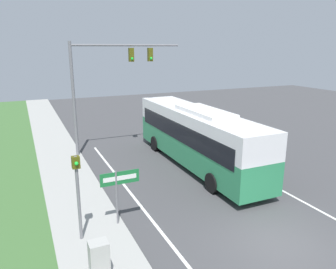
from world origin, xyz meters
The scene contains 6 objects.
ground_plane centered at (0.00, 0.00, 0.00)m, with size 80.00×80.00×0.00m, color #424244.
bus centered at (1.35, 8.71, 2.00)m, with size 2.61×12.30×3.68m.
signal_gantry centered at (-2.88, 13.47, 5.37)m, with size 7.51×0.41×7.49m.
pedestrian_signal centered at (-6.60, 3.25, 2.29)m, with size 0.28×0.34×3.39m.
street_sign centered at (-4.93, 3.76, 1.77)m, with size 1.60×0.08×2.41m.
utility_cabinet centered at (-6.44, 0.83, 0.74)m, with size 0.60×0.51×1.24m.
Camera 1 is at (-8.11, -8.08, 7.13)m, focal length 35.00 mm.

